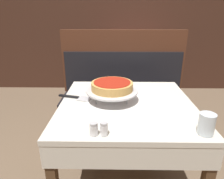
{
  "coord_description": "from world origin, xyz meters",
  "views": [
    {
      "loc": [
        -0.08,
        -1.21,
        1.28
      ],
      "look_at": [
        -0.1,
        -0.0,
        0.82
      ],
      "focal_mm": 32.0,
      "sensor_mm": 36.0,
      "label": 1
    }
  ],
  "objects_px": {
    "pizza_pan_stand": "(112,91)",
    "deep_dish_pizza": "(112,86)",
    "dining_table_rear": "(133,59)",
    "water_glass_near": "(207,124)",
    "condiment_caddy": "(130,50)",
    "dining_table_front": "(126,116)",
    "pepper_shaker": "(104,129)",
    "pizza_server": "(76,97)",
    "salt_shaker": "(94,129)",
    "booth_bench": "(123,106)"
  },
  "relations": [
    {
      "from": "condiment_caddy",
      "to": "dining_table_rear",
      "type": "bearing_deg",
      "value": -53.53
    },
    {
      "from": "pizza_server",
      "to": "deep_dish_pizza",
      "type": "bearing_deg",
      "value": -9.01
    },
    {
      "from": "deep_dish_pizza",
      "to": "pepper_shaker",
      "type": "height_order",
      "value": "deep_dish_pizza"
    },
    {
      "from": "dining_table_front",
      "to": "pizza_pan_stand",
      "type": "distance_m",
      "value": 0.2
    },
    {
      "from": "dining_table_rear",
      "to": "salt_shaker",
      "type": "height_order",
      "value": "salt_shaker"
    },
    {
      "from": "pizza_pan_stand",
      "to": "salt_shaker",
      "type": "relative_size",
      "value": 5.32
    },
    {
      "from": "water_glass_near",
      "to": "condiment_caddy",
      "type": "xyz_separation_m",
      "value": [
        -0.22,
        2.24,
        -0.02
      ]
    },
    {
      "from": "dining_table_front",
      "to": "pizza_pan_stand",
      "type": "xyz_separation_m",
      "value": [
        -0.1,
        0.03,
        0.17
      ]
    },
    {
      "from": "dining_table_front",
      "to": "water_glass_near",
      "type": "bearing_deg",
      "value": -44.72
    },
    {
      "from": "dining_table_rear",
      "to": "pizza_pan_stand",
      "type": "height_order",
      "value": "pizza_pan_stand"
    },
    {
      "from": "dining_table_front",
      "to": "deep_dish_pizza",
      "type": "distance_m",
      "value": 0.23
    },
    {
      "from": "salt_shaker",
      "to": "pizza_pan_stand",
      "type": "bearing_deg",
      "value": 78.77
    },
    {
      "from": "dining_table_front",
      "to": "pizza_server",
      "type": "distance_m",
      "value": 0.37
    },
    {
      "from": "pizza_pan_stand",
      "to": "booth_bench",
      "type": "bearing_deg",
      "value": 81.99
    },
    {
      "from": "dining_table_rear",
      "to": "pepper_shaker",
      "type": "relative_size",
      "value": 11.72
    },
    {
      "from": "pepper_shaker",
      "to": "salt_shaker",
      "type": "bearing_deg",
      "value": 180.0
    },
    {
      "from": "booth_bench",
      "to": "pepper_shaker",
      "type": "distance_m",
      "value": 1.25
    },
    {
      "from": "dining_table_front",
      "to": "salt_shaker",
      "type": "xyz_separation_m",
      "value": [
        -0.18,
        -0.38,
        0.13
      ]
    },
    {
      "from": "pizza_server",
      "to": "salt_shaker",
      "type": "relative_size",
      "value": 3.79
    },
    {
      "from": "water_glass_near",
      "to": "pepper_shaker",
      "type": "bearing_deg",
      "value": -177.71
    },
    {
      "from": "pizza_server",
      "to": "condiment_caddy",
      "type": "height_order",
      "value": "condiment_caddy"
    },
    {
      "from": "dining_table_front",
      "to": "pizza_server",
      "type": "bearing_deg",
      "value": 168.76
    },
    {
      "from": "salt_shaker",
      "to": "deep_dish_pizza",
      "type": "bearing_deg",
      "value": 78.77
    },
    {
      "from": "deep_dish_pizza",
      "to": "pepper_shaker",
      "type": "distance_m",
      "value": 0.42
    },
    {
      "from": "pizza_pan_stand",
      "to": "salt_shaker",
      "type": "bearing_deg",
      "value": -101.23
    },
    {
      "from": "dining_table_rear",
      "to": "condiment_caddy",
      "type": "bearing_deg",
      "value": 126.47
    },
    {
      "from": "pepper_shaker",
      "to": "condiment_caddy",
      "type": "relative_size",
      "value": 0.4
    },
    {
      "from": "dining_table_front",
      "to": "condiment_caddy",
      "type": "distance_m",
      "value": 1.89
    },
    {
      "from": "condiment_caddy",
      "to": "pepper_shaker",
      "type": "bearing_deg",
      "value": -96.99
    },
    {
      "from": "pizza_pan_stand",
      "to": "deep_dish_pizza",
      "type": "relative_size",
      "value": 1.26
    },
    {
      "from": "dining_table_rear",
      "to": "pepper_shaker",
      "type": "distance_m",
      "value": 2.22
    },
    {
      "from": "water_glass_near",
      "to": "condiment_caddy",
      "type": "bearing_deg",
      "value": 95.57
    },
    {
      "from": "dining_table_front",
      "to": "water_glass_near",
      "type": "distance_m",
      "value": 0.54
    },
    {
      "from": "deep_dish_pizza",
      "to": "salt_shaker",
      "type": "bearing_deg",
      "value": -101.23
    },
    {
      "from": "pizza_pan_stand",
      "to": "salt_shaker",
      "type": "height_order",
      "value": "pizza_pan_stand"
    },
    {
      "from": "pizza_server",
      "to": "dining_table_front",
      "type": "bearing_deg",
      "value": -11.24
    },
    {
      "from": "dining_table_front",
      "to": "salt_shaker",
      "type": "bearing_deg",
      "value": -115.2
    },
    {
      "from": "booth_bench",
      "to": "pizza_pan_stand",
      "type": "bearing_deg",
      "value": -98.01
    },
    {
      "from": "deep_dish_pizza",
      "to": "condiment_caddy",
      "type": "xyz_separation_m",
      "value": [
        0.25,
        1.85,
        -0.08
      ]
    },
    {
      "from": "pizza_server",
      "to": "water_glass_near",
      "type": "relative_size",
      "value": 2.33
    },
    {
      "from": "dining_table_front",
      "to": "condiment_caddy",
      "type": "bearing_deg",
      "value": 85.54
    },
    {
      "from": "condiment_caddy",
      "to": "salt_shaker",
      "type": "bearing_deg",
      "value": -98.21
    },
    {
      "from": "condiment_caddy",
      "to": "water_glass_near",
      "type": "bearing_deg",
      "value": -84.43
    },
    {
      "from": "pizza_pan_stand",
      "to": "pepper_shaker",
      "type": "bearing_deg",
      "value": -94.53
    },
    {
      "from": "condiment_caddy",
      "to": "pizza_server",
      "type": "bearing_deg",
      "value": -105.44
    },
    {
      "from": "pizza_pan_stand",
      "to": "water_glass_near",
      "type": "relative_size",
      "value": 3.26
    },
    {
      "from": "dining_table_front",
      "to": "dining_table_rear",
      "type": "height_order",
      "value": "dining_table_front"
    },
    {
      "from": "dining_table_rear",
      "to": "deep_dish_pizza",
      "type": "relative_size",
      "value": 2.85
    },
    {
      "from": "salt_shaker",
      "to": "pepper_shaker",
      "type": "bearing_deg",
      "value": 0.0
    },
    {
      "from": "dining_table_front",
      "to": "booth_bench",
      "type": "bearing_deg",
      "value": 89.45
    }
  ]
}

